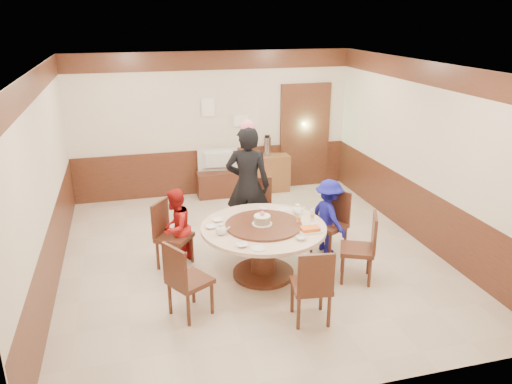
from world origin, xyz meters
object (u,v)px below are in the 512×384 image
object	(u,v)px
side_cabinet	(269,173)
person_blue	(329,216)
person_red	(176,228)
birthday_cake	(262,220)
banquet_table	(263,240)
tv_stand	(218,184)
television	(218,161)
thermos	(267,146)
person_standing	(248,185)
shrimp_platter	(310,230)

from	to	relation	value
side_cabinet	person_blue	bearing A→B (deg)	-88.25
person_red	birthday_cake	bearing A→B (deg)	92.65
banquet_table	tv_stand	bearing A→B (deg)	89.90
person_blue	television	world-z (taller)	person_blue
television	side_cabinet	world-z (taller)	television
person_blue	person_red	bearing A→B (deg)	73.50
side_cabinet	thermos	bearing A→B (deg)	180.00
person_standing	birthday_cake	size ratio (longest dim) A/B	6.86
banquet_table	tv_stand	distance (m)	3.36
birthday_cake	person_red	bearing A→B (deg)	150.23
banquet_table	television	bearing A→B (deg)	89.90
person_standing	tv_stand	bearing A→B (deg)	-67.08
birthday_cake	tv_stand	size ratio (longest dim) A/B	0.32
shrimp_platter	side_cabinet	world-z (taller)	shrimp_platter
banquet_table	television	size ratio (longest dim) A/B	2.16
person_standing	person_blue	bearing A→B (deg)	169.92
banquet_table	birthday_cake	distance (m)	0.31
person_blue	shrimp_platter	distance (m)	1.04
person_standing	thermos	xyz separation A→B (m)	(0.96, 2.23, -0.00)
shrimp_platter	thermos	xyz separation A→B (m)	(0.48, 3.71, 0.16)
shrimp_platter	tv_stand	size ratio (longest dim) A/B	0.35
television	thermos	bearing A→B (deg)	-171.80
person_standing	shrimp_platter	distance (m)	1.56
birthday_cake	television	bearing A→B (deg)	89.54
person_standing	side_cabinet	size ratio (longest dim) A/B	2.36
banquet_table	side_cabinet	xyz separation A→B (m)	(1.07, 3.38, -0.16)
television	birthday_cake	bearing A→B (deg)	96.06
shrimp_platter	side_cabinet	bearing A→B (deg)	81.92
banquet_table	shrimp_platter	xyz separation A→B (m)	(0.54, -0.33, 0.24)
shrimp_platter	side_cabinet	distance (m)	3.77
person_standing	birthday_cake	xyz separation A→B (m)	(-0.09, -1.15, -0.10)
banquet_table	person_red	distance (m)	1.29
birthday_cake	television	size ratio (longest dim) A/B	0.35
banquet_table	birthday_cake	world-z (taller)	birthday_cake
person_standing	tv_stand	distance (m)	2.31
television	thermos	world-z (taller)	thermos
banquet_table	person_blue	xyz separation A→B (m)	(1.16, 0.48, 0.04)
banquet_table	tv_stand	xyz separation A→B (m)	(0.01, 3.35, -0.28)
banquet_table	person_red	size ratio (longest dim) A/B	1.47
banquet_table	shrimp_platter	distance (m)	0.68
television	banquet_table	bearing A→B (deg)	96.42
shrimp_platter	birthday_cake	bearing A→B (deg)	149.59
side_cabinet	tv_stand	bearing A→B (deg)	-178.38
person_blue	birthday_cake	xyz separation A→B (m)	(-1.18, -0.48, 0.27)
television	shrimp_platter	bearing A→B (deg)	104.79
person_red	person_blue	bearing A→B (deg)	118.71
person_red	thermos	distance (m)	3.51
person_red	banquet_table	bearing A→B (deg)	93.27
tv_stand	side_cabinet	bearing A→B (deg)	1.62
birthday_cake	side_cabinet	distance (m)	3.58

